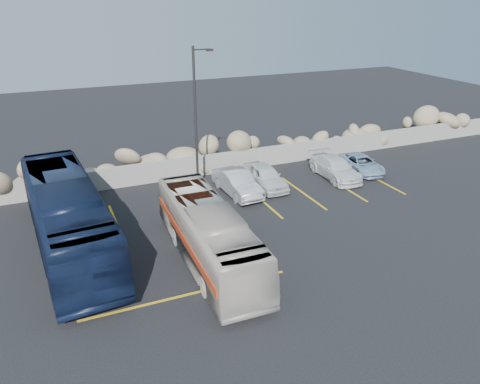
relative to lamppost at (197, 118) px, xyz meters
name	(u,v)px	position (x,y,z in m)	size (l,w,h in m)	color
ground	(215,291)	(-2.56, -9.50, -4.30)	(90.00, 90.00, 0.00)	black
seawall	(145,173)	(-2.56, 2.50, -3.70)	(60.00, 0.40, 1.20)	gray
riprap_pile	(139,156)	(-2.56, 3.70, -3.00)	(54.00, 2.80, 2.60)	#998364
parking_lines	(262,212)	(2.09, -3.93, -4.29)	(18.16, 9.36, 0.01)	gold
lamppost	(197,118)	(0.00, 0.00, 0.00)	(1.14, 0.18, 8.00)	#2F2C2A
vintage_bus	(208,234)	(-2.00, -7.29, -3.03)	(2.13, 9.10, 2.54)	beige
tour_coach	(67,216)	(-7.26, -3.95, -2.72)	(2.64, 11.30, 3.15)	#101B37
car_a	(265,176)	(3.74, -0.88, -3.64)	(1.55, 3.86, 1.32)	silver
car_b	(237,183)	(1.86, -1.18, -3.63)	(1.40, 4.02, 1.32)	#B9B9BE
car_c	(335,168)	(8.36, -1.19, -3.68)	(1.73, 4.26, 1.24)	silver
car_d	(361,164)	(10.47, -0.96, -3.78)	(1.70, 3.68, 1.02)	#8AA8C4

